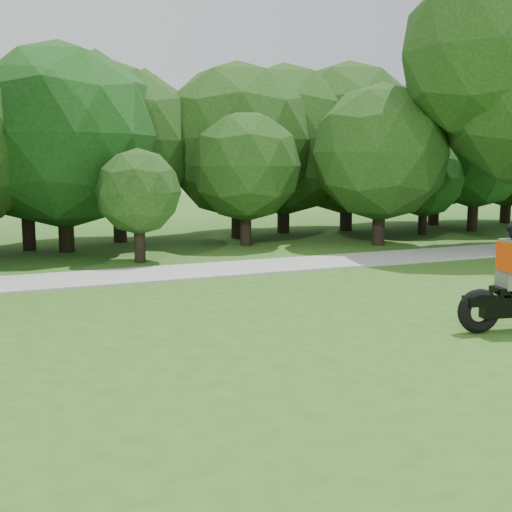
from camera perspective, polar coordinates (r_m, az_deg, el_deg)
ground at (r=10.67m, az=13.91°, el=-7.76°), size 100.00×100.00×0.00m
walkway at (r=17.54m, az=-2.07°, el=-1.12°), size 60.00×2.20×0.06m
tree_line at (r=23.64m, az=-7.71°, el=10.03°), size 40.46×11.13×7.33m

